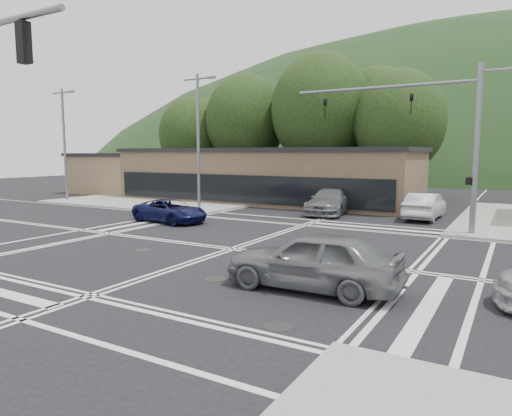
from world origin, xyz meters
The scene contains 18 objects.
ground centered at (0.00, 0.00, 0.00)m, with size 120.00×120.00×0.00m, color black.
sidewalk_nw centered at (-15.00, 15.00, 0.07)m, with size 16.00×16.00×0.15m, color gray.
commercial_row centered at (-8.00, 17.00, 2.00)m, with size 24.00×8.00×4.00m, color brown.
commercial_nw centered at (-24.00, 17.00, 1.80)m, with size 8.00×7.00×3.60m, color #846B4F.
hill_north centered at (0.00, 90.00, 0.00)m, with size 252.00×126.00×140.00m, color #1E3719.
tree_n_a centered at (-14.00, 24.00, 7.14)m, with size 8.00×8.00×11.75m.
tree_n_b centered at (-6.00, 24.00, 7.79)m, with size 9.00×9.00×12.98m.
tree_n_c centered at (1.00, 24.00, 6.49)m, with size 7.60×7.60×10.87m.
tree_n_d centered at (-20.00, 23.00, 5.84)m, with size 6.80×6.80×9.76m.
tree_n_e centered at (-2.00, 28.00, 7.14)m, with size 8.40×8.40×11.98m.
streetlight_nw centered at (-8.44, 9.00, 5.05)m, with size 2.50×0.25×9.00m.
streetlight_w centered at (-21.94, 9.00, 5.05)m, with size 2.50×0.25×9.00m.
signal_mast_ne centered at (6.95, 8.20, 5.07)m, with size 11.65×0.30×8.00m.
car_blue_west centered at (-7.08, 4.41, 0.65)m, with size 2.14×4.65×1.29m, color #0E103E.
car_grey_center centered at (5.06, -3.46, 0.86)m, with size 2.04×5.06×1.72m, color slate.
car_queue_a centered at (5.23, 12.90, 0.78)m, with size 1.65×4.75×1.56m, color #AAAEB2.
car_queue_b centered at (4.89, 14.00, 0.72)m, with size 1.69×4.21×1.43m, color #B6B6B2.
car_northbound centered at (-0.50, 12.41, 0.82)m, with size 2.29×5.64×1.64m, color slate.
Camera 1 is at (10.05, -15.36, 3.91)m, focal length 32.00 mm.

